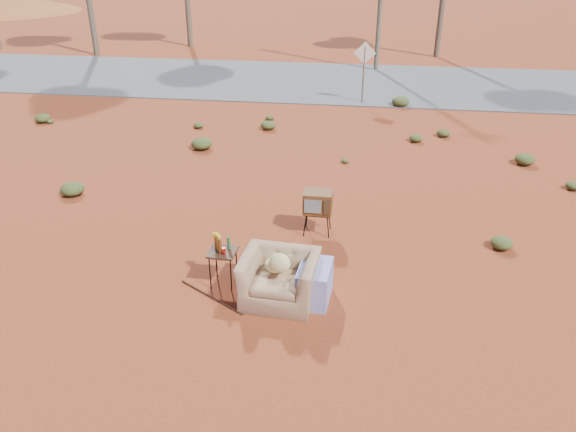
# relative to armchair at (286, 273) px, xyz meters

# --- Properties ---
(ground) EXTENTS (140.00, 140.00, 0.00)m
(ground) POSITION_rel_armchair_xyz_m (-0.47, 0.50, -0.52)
(ground) COLOR maroon
(ground) RESTS_ON ground
(highway) EXTENTS (140.00, 7.00, 0.04)m
(highway) POSITION_rel_armchair_xyz_m (-0.47, 15.50, -0.50)
(highway) COLOR #565659
(highway) RESTS_ON ground
(armchair) EXTENTS (1.56, 0.97, 1.11)m
(armchair) POSITION_rel_armchair_xyz_m (0.00, 0.00, 0.00)
(armchair) COLOR #967151
(armchair) RESTS_ON ground
(tv_unit) EXTENTS (0.59, 0.48, 0.94)m
(tv_unit) POSITION_rel_armchair_xyz_m (0.31, 2.44, 0.18)
(tv_unit) COLOR black
(tv_unit) RESTS_ON ground
(side_table) EXTENTS (0.49, 0.49, 0.96)m
(side_table) POSITION_rel_armchair_xyz_m (-1.19, 0.33, 0.19)
(side_table) COLOR #3C2315
(side_table) RESTS_ON ground
(rusty_bar) EXTENTS (1.31, 0.85, 0.04)m
(rusty_bar) POSITION_rel_armchair_xyz_m (-1.28, -0.16, -0.50)
(rusty_bar) COLOR #512315
(rusty_bar) RESTS_ON ground
(road_sign) EXTENTS (0.78, 0.06, 2.19)m
(road_sign) POSITION_rel_armchair_xyz_m (1.03, 12.50, 0.98)
(road_sign) COLOR brown
(road_sign) RESTS_ON ground
(scrub_patch) EXTENTS (17.49, 8.07, 0.33)m
(scrub_patch) POSITION_rel_armchair_xyz_m (-1.30, 4.91, -0.38)
(scrub_patch) COLOR #444D21
(scrub_patch) RESTS_ON ground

